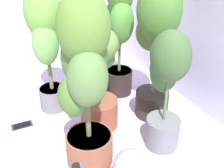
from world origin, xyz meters
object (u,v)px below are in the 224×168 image
at_px(potted_plant_back_center, 156,36).
at_px(potted_plant_front_left, 46,36).
at_px(potted_plant_front_right, 85,76).
at_px(potted_plant_back_left, 119,27).
at_px(potted_plant_center, 98,75).
at_px(potted_plant_back_right, 166,85).
at_px(cell_phone, 22,125).

relative_size(potted_plant_back_center, potted_plant_front_left, 1.05).
xyz_separation_m(potted_plant_front_right, potted_plant_back_left, (-0.60, 0.51, -0.01)).
relative_size(potted_plant_center, potted_plant_back_center, 0.73).
xyz_separation_m(potted_plant_front_right, potted_plant_back_right, (0.06, 0.47, -0.14)).
relative_size(potted_plant_front_right, potted_plant_back_left, 1.01).
distance_m(potted_plant_center, potted_plant_back_center, 0.45).
bearing_deg(potted_plant_front_left, cell_phone, -64.92).
relative_size(potted_plant_front_left, cell_phone, 6.39).
relative_size(potted_plant_back_right, cell_phone, 5.27).
bearing_deg(potted_plant_back_left, potted_plant_back_center, 13.20).
bearing_deg(potted_plant_back_right, potted_plant_front_right, -97.87).
bearing_deg(potted_plant_center, potted_plant_front_right, -33.88).
xyz_separation_m(potted_plant_back_left, cell_phone, (0.10, -0.81, -0.55)).
xyz_separation_m(potted_plant_center, cell_phone, (-0.21, -0.50, -0.38)).
distance_m(potted_plant_back_left, potted_plant_back_center, 0.36).
height_order(potted_plant_center, potted_plant_back_center, potted_plant_back_center).
relative_size(potted_plant_front_right, potted_plant_center, 1.42).
bearing_deg(potted_plant_front_right, potted_plant_back_center, 112.86).
bearing_deg(potted_plant_center, cell_phone, -112.67).
bearing_deg(potted_plant_front_left, potted_plant_back_center, 58.53).
distance_m(potted_plant_front_right, potted_plant_center, 0.41).
distance_m(potted_plant_back_center, potted_plant_front_left, 0.73).
relative_size(potted_plant_back_right, potted_plant_back_center, 0.78).
bearing_deg(potted_plant_back_left, potted_plant_back_right, -3.67).
bearing_deg(potted_plant_back_right, potted_plant_front_left, -144.52).
bearing_deg(potted_plant_back_right, potted_plant_center, -143.60).
distance_m(potted_plant_front_right, cell_phone, 0.81).
height_order(potted_plant_back_left, potted_plant_front_left, potted_plant_back_left).
bearing_deg(potted_plant_front_left, potted_plant_front_right, 2.55).
bearing_deg(potted_plant_back_left, potted_plant_front_right, -40.21).
bearing_deg(potted_plant_back_left, potted_plant_front_left, -92.86).
relative_size(potted_plant_front_right, cell_phone, 6.93).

